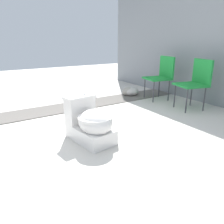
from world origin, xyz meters
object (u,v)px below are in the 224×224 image
Objects in this scene: folding_chair_middle at (196,79)px; boulder_near at (131,91)px; toilet at (90,123)px; boulder_far at (129,91)px; folding_chair_left at (162,73)px.

folding_chair_middle is 1.44m from boulder_near.
toilet is 2.26m from boulder_far.
toilet is at bearing -48.92° from boulder_near.
folding_chair_left is 2.52× the size of boulder_near.
boulder_near is at bearing -48.29° from folding_chair_left.
toilet is 0.81× the size of folding_chair_middle.
toilet reaches higher than boulder_far.
folding_chair_left and folding_chair_middle have the same top height.
folding_chair_left is at bearing -74.05° from folding_chair_middle.
boulder_far is at bearing -82.21° from boulder_near.
toilet reaches higher than boulder_near.
folding_chair_left is 1.00× the size of folding_chair_middle.
folding_chair_middle is 1.45m from boulder_far.
boulder_near and boulder_far have the same top height.
boulder_near is at bearing 123.17° from toilet.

